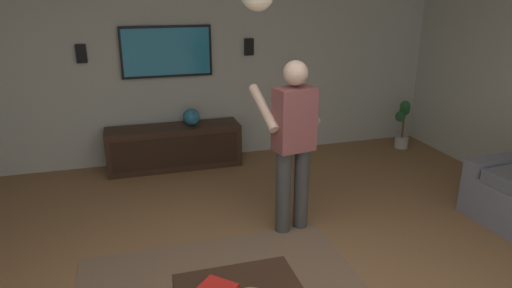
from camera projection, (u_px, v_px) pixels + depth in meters
The scene contains 9 objects.
wall_back_tv at pixel (183, 63), 5.96m from camera, with size 0.10×7.25×2.60m, color #B2B7AD.
media_console at pixel (174, 147), 5.93m from camera, with size 0.45×1.70×0.55m.
tv at pixel (167, 52), 5.77m from camera, with size 0.05×1.14×0.64m.
person_standing at pixel (293, 138), 4.19m from camera, with size 0.60×0.61×1.64m.
potted_plant_short at pixel (403, 123), 6.62m from camera, with size 0.28×0.24×0.72m.
book at pixel (218, 288), 2.92m from camera, with size 0.22×0.16×0.04m, color red.
vase_round at pixel (191, 117), 5.87m from camera, with size 0.22×0.22×0.22m, color teal.
wall_speaker_left at pixel (249, 47), 6.06m from camera, with size 0.06×0.12×0.22m, color black.
wall_speaker_right at pixel (81, 54), 5.50m from camera, with size 0.06×0.12×0.22m, color black.
Camera 1 is at (-2.43, 0.77, 2.23)m, focal length 32.15 mm.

